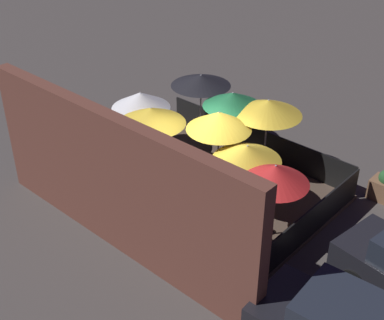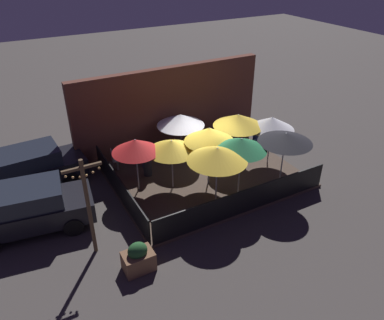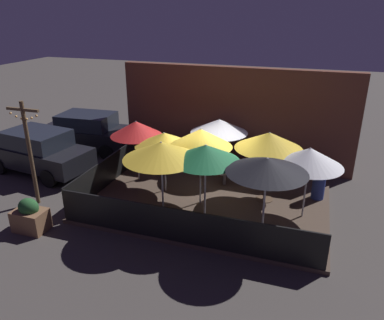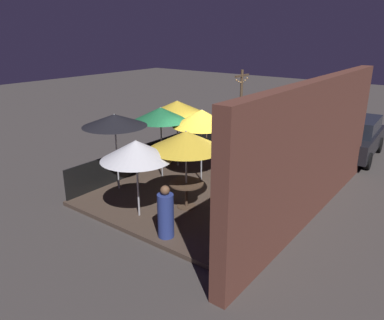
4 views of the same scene
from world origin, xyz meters
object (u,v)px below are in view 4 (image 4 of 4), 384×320
patron_1 (166,214)px  parked_car_0 (297,125)px  patio_umbrella_5 (265,116)px  patio_umbrella_7 (177,107)px  parked_car_1 (354,137)px  patio_umbrella_8 (136,150)px  patron_2 (288,166)px  patio_chair_1 (311,159)px  patio_umbrella_4 (161,114)px  patron_0 (273,158)px  dining_table_0 (264,179)px  light_post (241,103)px  patio_chair_0 (231,180)px  patio_umbrella_1 (186,140)px  patio_umbrella_3 (114,120)px  planter_box (204,133)px  patio_umbrella_2 (202,118)px  patio_umbrella_6 (235,123)px  patio_umbrella_0 (266,139)px  dining_table_1 (186,188)px

patron_1 → parked_car_0: (-9.88, -0.85, 0.13)m
patio_umbrella_5 → parked_car_0: size_ratio=0.51×
patio_umbrella_7 → parked_car_1: size_ratio=0.59×
patio_umbrella_8 → patron_2: 5.34m
patio_umbrella_5 → patio_chair_1: (-0.31, 1.72, -1.35)m
patio_umbrella_4 → patron_0: bearing=128.8°
patio_umbrella_4 → dining_table_0: bearing=98.9°
patio_umbrella_5 → parked_car_1: (-3.48, 2.28, -1.15)m
light_post → parked_car_1: size_ratio=0.80×
patio_umbrella_8 → parked_car_1: size_ratio=0.52×
light_post → patio_umbrella_7: bearing=-1.0°
dining_table_0 → patron_2: 1.61m
patron_1 → patio_chair_0: bearing=102.4°
patio_umbrella_7 → patron_1: bearing=36.2°
patio_umbrella_4 → patio_umbrella_1: bearing=57.5°
patio_umbrella_1 → patio_umbrella_8: size_ratio=1.05×
patio_chair_1 → parked_car_1: size_ratio=0.23×
patio_umbrella_5 → patio_umbrella_7: 3.12m
patio_umbrella_3 → patio_umbrella_5: patio_umbrella_3 is taller
light_post → patron_1: bearing=19.0°
patio_umbrella_4 → patio_chair_1: (-3.38, 3.91, -1.64)m
patio_umbrella_4 → patron_0: patio_umbrella_4 is taller
parked_car_1 → planter_box: bearing=-74.9°
patio_umbrella_7 → dining_table_0: patio_umbrella_7 is taller
patio_umbrella_2 → patron_1: (3.44, 1.45, -1.52)m
patio_umbrella_6 → light_post: light_post is taller
patio_umbrella_0 → patio_umbrella_1: patio_umbrella_1 is taller
patio_umbrella_4 → patio_umbrella_5: patio_umbrella_4 is taller
patio_chair_0 → patio_umbrella_3: bearing=179.4°
patio_umbrella_3 → patio_umbrella_4: patio_umbrella_4 is taller
dining_table_0 → patio_chair_1: bearing=172.3°
dining_table_0 → light_post: light_post is taller
dining_table_1 → patio_chair_1: (-4.72, 1.80, -0.05)m
patio_umbrella_5 → patio_chair_0: size_ratio=2.34×
parked_car_1 → dining_table_0: bearing=-12.3°
dining_table_1 → patio_umbrella_2: bearing=-155.8°
parked_car_0 → planter_box: bearing=-46.4°
patio_umbrella_0 → light_post: bearing=-143.0°
patio_umbrella_4 → patron_0: size_ratio=1.77×
parked_car_0 → patio_umbrella_1: bearing=9.7°
patio_umbrella_0 → patio_chair_0: bearing=-60.6°
patio_umbrella_2 → parked_car_1: (-6.02, 3.21, -1.39)m
planter_box → parked_car_1: parked_car_1 is taller
dining_table_1 → dining_table_0: bearing=143.1°
patio_umbrella_7 → dining_table_1: (2.47, 2.34, -1.61)m
patio_umbrella_4 → patron_1: (2.92, 2.72, -1.58)m
patio_umbrella_5 → patron_2: 2.14m
patron_1 → patio_umbrella_8: bearing=175.6°
patron_2 → parked_car_1: (-4.38, 0.88, 0.20)m
patio_umbrella_2 → dining_table_1: size_ratio=2.45×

